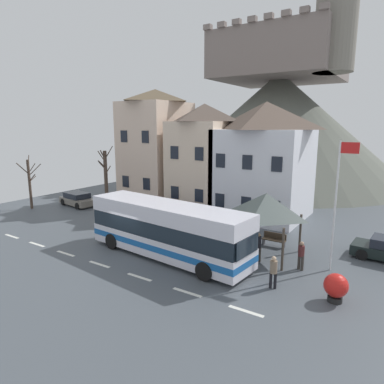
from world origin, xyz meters
name	(u,v)px	position (x,y,z in m)	size (l,w,h in m)	color
ground_plane	(129,252)	(0.00, 0.00, -0.03)	(40.00, 60.00, 0.07)	#494F56
townhouse_00	(156,147)	(-7.53, 12.14, 5.59)	(5.28, 6.34, 11.19)	beige
townhouse_01	(204,158)	(-1.72, 11.85, 4.81)	(5.00, 5.77, 9.62)	beige
townhouse_02	(264,161)	(3.81, 12.49, 4.82)	(6.89, 7.05, 9.64)	silver
hilltop_castle	(278,122)	(-1.90, 31.95, 8.16)	(33.85, 33.85, 22.81)	#5D6057
transit_bus	(167,230)	(2.52, 0.61, 1.63)	(10.94, 3.51, 3.23)	silver
bus_shelter	(266,205)	(7.27, 4.06, 3.09)	(3.60, 3.60, 3.83)	#473D33
parked_car_00	(168,211)	(-2.55, 7.34, 0.68)	(4.19, 2.24, 1.39)	navy
parked_car_02	(78,199)	(-12.77, 6.33, 0.63)	(4.23, 2.38, 1.27)	slate
pedestrian_00	(301,254)	(9.74, 3.05, 0.90)	(0.35, 0.33, 1.62)	#38332D
pedestrian_01	(273,270)	(9.23, 0.17, 0.95)	(0.35, 0.35, 1.64)	black
pedestrian_02	(258,246)	(7.34, 2.93, 0.90)	(0.36, 0.31, 1.69)	#38332D
pedestrian_03	(243,248)	(6.63, 2.36, 0.85)	(0.35, 0.37, 1.60)	#2D2D38
public_bench	(274,239)	(7.26, 5.82, 0.47)	(1.50, 0.48, 0.87)	#473828
flagpole	(338,198)	(11.18, 3.90, 4.05)	(0.95, 0.10, 6.98)	silver
harbour_buoy	(336,286)	(11.99, 0.47, 0.73)	(1.06, 1.06, 1.31)	black
bare_tree_00	(106,180)	(-8.65, 6.28, 2.92)	(1.42, 1.54, 5.93)	#47382D
bare_tree_01	(30,183)	(-15.39, 3.12, 2.49)	(2.04, 1.76, 4.98)	#47382D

